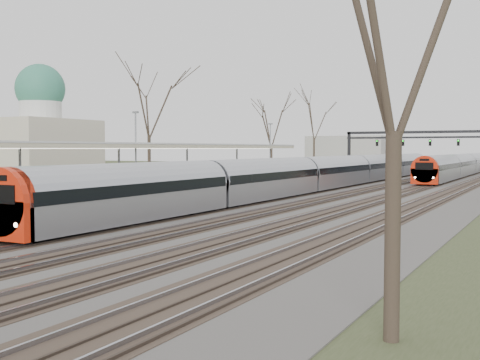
% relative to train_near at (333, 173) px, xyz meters
% --- Properties ---
extents(track_bed, '(24.00, 160.00, 0.22)m').
position_rel_train_near_xyz_m(track_bed, '(2.76, -1.49, -1.42)').
color(track_bed, '#474442').
rests_on(track_bed, ground).
extents(platform, '(3.50, 69.00, 1.00)m').
position_rel_train_near_xyz_m(platform, '(-6.55, -18.99, -0.98)').
color(platform, '#9E9B93').
rests_on(platform, ground).
extents(canopy, '(4.10, 50.00, 3.11)m').
position_rel_train_near_xyz_m(canopy, '(-6.55, -23.50, 2.45)').
color(canopy, slate).
rests_on(canopy, platform).
extents(dome_building, '(10.00, 8.00, 10.30)m').
position_rel_train_near_xyz_m(dome_building, '(-19.21, -18.49, 2.24)').
color(dome_building, beige).
rests_on(dome_building, ground).
extents(signal_gantry, '(21.00, 0.59, 6.08)m').
position_rel_train_near_xyz_m(signal_gantry, '(2.79, 28.50, 3.43)').
color(signal_gantry, black).
rests_on(signal_gantry, ground).
extents(tree_west_far, '(5.50, 5.50, 11.33)m').
position_rel_train_near_xyz_m(tree_west_far, '(-14.50, -8.49, 6.54)').
color(tree_west_far, '#2D231C').
rests_on(tree_west_far, ground).
extents(train_near, '(2.62, 75.21, 3.05)m').
position_rel_train_near_xyz_m(train_near, '(0.00, 0.00, 0.00)').
color(train_near, '#9C9EA5').
rests_on(train_near, ground).
extents(train_far, '(2.62, 75.21, 3.05)m').
position_rel_train_near_xyz_m(train_far, '(7.00, 43.63, 0.00)').
color(train_far, '#9C9EA5').
rests_on(train_far, ground).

